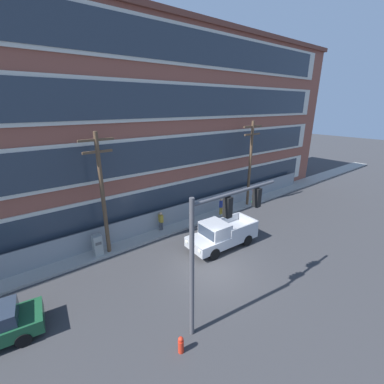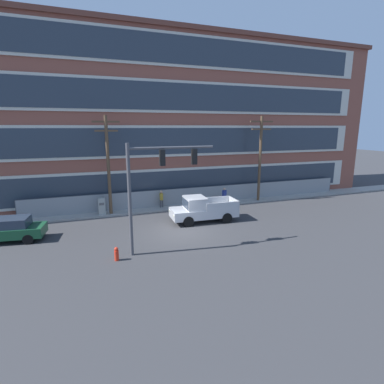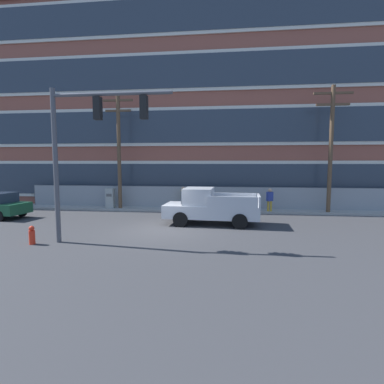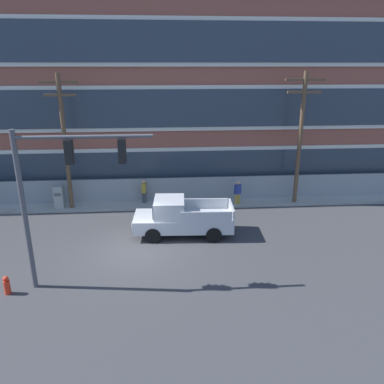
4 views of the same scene
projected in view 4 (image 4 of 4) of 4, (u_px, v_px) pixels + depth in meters
name	position (u px, v px, depth m)	size (l,w,h in m)	color
ground_plane	(135.00, 253.00, 17.97)	(160.00, 160.00, 0.00)	#38383A
sidewalk_building_side	(141.00, 204.00, 24.09)	(80.00, 2.01, 0.16)	#9E9B93
brick_mill_building	(102.00, 74.00, 26.53)	(53.73, 9.54, 15.87)	brown
chain_link_fence	(206.00, 189.00, 24.49)	(31.18, 0.06, 1.69)	gray
traffic_signal_mast	(58.00, 180.00, 13.90)	(5.07, 0.43, 6.41)	#4C4C51
pickup_truck_silver	(181.00, 218.00, 19.64)	(5.28, 2.32, 2.00)	#B2B5BA
utility_pole_near_corner	(65.00, 139.00, 21.88)	(2.11, 0.26, 8.15)	brown
utility_pole_midblock	(300.00, 134.00, 22.79)	(2.40, 0.26, 8.24)	brown
electrical_cabinet	(59.00, 198.00, 23.03)	(0.56, 0.55, 1.57)	#939993
pedestrian_near_cabinet	(144.00, 191.00, 23.80)	(0.32, 0.41, 1.69)	#4C4C51
pedestrian_by_fence	(238.00, 192.00, 23.57)	(0.47, 0.40, 1.69)	#B7932D
fire_hydrant	(7.00, 285.00, 14.64)	(0.24, 0.24, 0.78)	red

